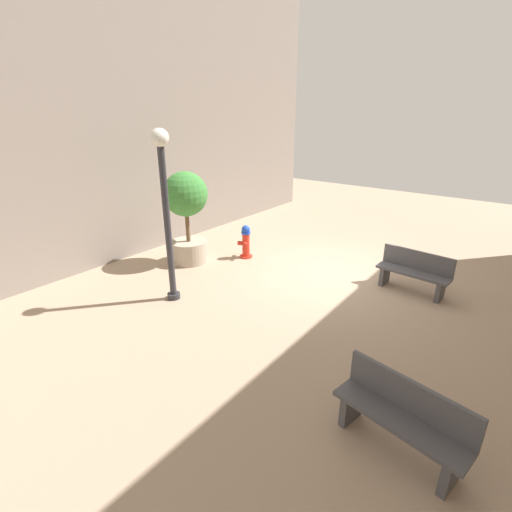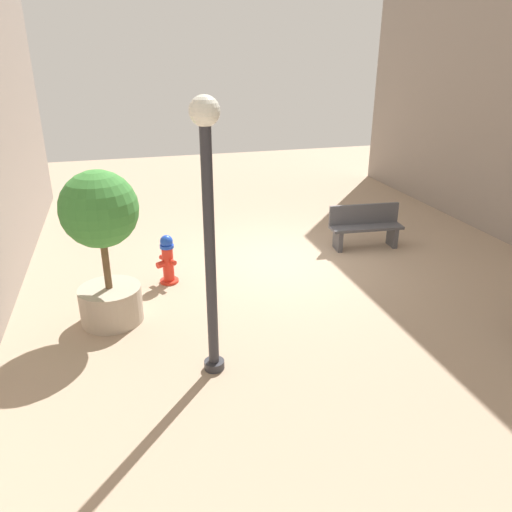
{
  "view_description": "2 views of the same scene",
  "coord_description": "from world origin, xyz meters",
  "px_view_note": "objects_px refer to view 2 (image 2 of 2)",
  "views": [
    {
      "loc": [
        -3.81,
        8.2,
        3.94
      ],
      "look_at": [
        0.79,
        2.2,
        0.98
      ],
      "focal_mm": 26.26,
      "sensor_mm": 36.0,
      "label": 1
    },
    {
      "loc": [
        3.18,
        9.04,
        4.07
      ],
      "look_at": [
        1.08,
        1.54,
        0.82
      ],
      "focal_mm": 34.61,
      "sensor_mm": 36.0,
      "label": 2
    }
  ],
  "objects_px": {
    "fire_hydrant": "(167,259)",
    "planter_tree": "(102,236)",
    "bench_near": "(365,226)",
    "street_lamp": "(208,212)"
  },
  "relations": [
    {
      "from": "fire_hydrant",
      "to": "planter_tree",
      "type": "distance_m",
      "value": 1.87
    },
    {
      "from": "bench_near",
      "to": "planter_tree",
      "type": "relative_size",
      "value": 0.66
    },
    {
      "from": "fire_hydrant",
      "to": "street_lamp",
      "type": "xyz_separation_m",
      "value": [
        -0.3,
        2.94,
        1.79
      ]
    },
    {
      "from": "fire_hydrant",
      "to": "bench_near",
      "type": "distance_m",
      "value": 4.46
    },
    {
      "from": "bench_near",
      "to": "street_lamp",
      "type": "distance_m",
      "value": 5.76
    },
    {
      "from": "fire_hydrant",
      "to": "planter_tree",
      "type": "xyz_separation_m",
      "value": [
        1.04,
        1.2,
        0.99
      ]
    },
    {
      "from": "street_lamp",
      "to": "fire_hydrant",
      "type": "bearing_deg",
      "value": -84.26
    },
    {
      "from": "planter_tree",
      "to": "street_lamp",
      "type": "distance_m",
      "value": 2.34
    },
    {
      "from": "fire_hydrant",
      "to": "street_lamp",
      "type": "distance_m",
      "value": 3.46
    },
    {
      "from": "street_lamp",
      "to": "planter_tree",
      "type": "bearing_deg",
      "value": -52.5
    }
  ]
}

